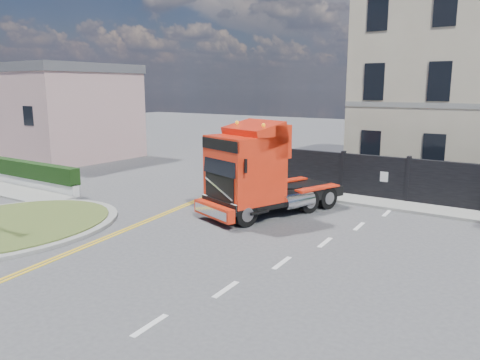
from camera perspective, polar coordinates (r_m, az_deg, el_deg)
The scene contains 9 objects.
ground at distance 15.75m, azimuth -3.66°, elevation -7.43°, with size 120.00×120.00×0.00m, color #424244.
traffic_island at distance 19.05m, azimuth -26.53°, elevation -5.05°, with size 6.80×6.80×0.17m.
hedge_wall at distance 26.19m, azimuth -24.65°, elevation 0.77°, with size 8.00×0.55×1.35m.
pavement_side at distance 25.78m, azimuth -26.60°, elevation -1.12°, with size 8.50×1.80×0.10m, color gray.
seaside_bldg_pink at distance 35.87m, azimuth -20.59°, elevation 7.28°, with size 8.00×8.00×6.00m, color #B99290.
seaside_bldg_cream at distance 43.66m, azimuth -24.56°, elevation 6.90°, with size 9.00×8.00×5.00m, color beige.
hoarding_fence at distance 21.32m, azimuth 26.39°, elevation -0.86°, with size 18.80×0.25×2.00m.
pavement_far at distance 20.73m, azimuth 24.30°, elevation -3.67°, with size 20.00×1.60×0.12m, color gray.
truck at distance 18.44m, azimuth 2.03°, elevation 0.60°, with size 4.13×6.49×3.65m.
Camera 1 is at (9.17, -11.77, 5.04)m, focal length 35.00 mm.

